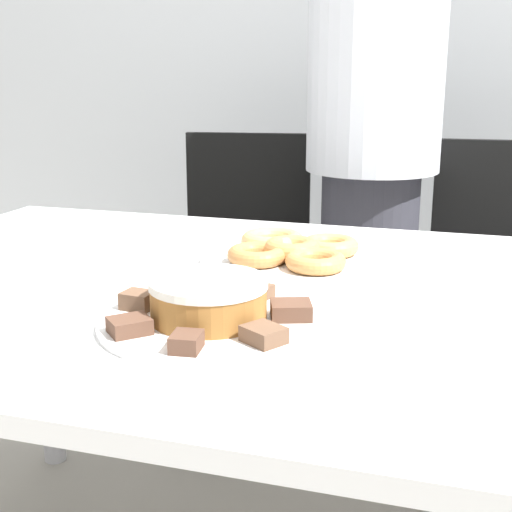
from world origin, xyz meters
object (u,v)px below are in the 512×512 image
office_chair_right (499,312)px  plate_cake (209,322)px  frosted_cake (209,299)px  office_chair_left (242,289)px  plate_donuts (292,261)px  person_standing (373,149)px

office_chair_right → plate_cake: 1.23m
frosted_cake → office_chair_right: bearing=67.5°
frosted_cake → office_chair_left: bearing=105.6°
office_chair_right → plate_donuts: office_chair_right is taller
plate_cake → office_chair_left: bearing=105.6°
office_chair_right → frosted_cake: office_chair_right is taller
person_standing → plate_donuts: bearing=-93.7°
person_standing → plate_donuts: (-0.05, -0.74, -0.14)m
plate_cake → frosted_cake: 0.04m
person_standing → plate_donuts: size_ratio=4.71×
person_standing → office_chair_left: person_standing is taller
office_chair_left → plate_donuts: 0.86m
person_standing → office_chair_left: 0.59m
plate_donuts → frosted_cake: bearing=-95.2°
office_chair_left → frosted_cake: 1.19m
plate_cake → frosted_cake: size_ratio=1.88×
person_standing → office_chair_right: size_ratio=1.86×
office_chair_left → frosted_cake: size_ratio=5.16×
plate_cake → frosted_cake: bearing=0.0°
person_standing → plate_cake: 1.11m
office_chair_left → plate_cake: (0.31, -1.10, 0.31)m
office_chair_right → plate_donuts: 0.90m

